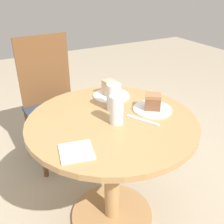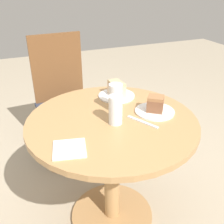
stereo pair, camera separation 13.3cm
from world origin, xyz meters
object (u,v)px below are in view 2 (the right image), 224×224
Objects in this scene: glass_lemonade at (116,98)px; plate_near at (155,111)px; cake_slice_far at (117,88)px; chair at (63,97)px; cake_slice_near at (155,104)px; glass_water at (115,111)px; plate_far at (117,96)px.

plate_near is at bearing -30.57° from glass_lemonade.
plate_near is 0.29m from cake_slice_far.
plate_near is at bearing -72.41° from chair.
cake_slice_far reaches higher than plate_near.
cake_slice_far is (0.21, -0.59, 0.27)m from chair.
glass_lemonade reaches higher than cake_slice_near.
plate_near is 0.25m from glass_water.
plate_near is 0.29m from plate_far.
glass_water is at bearing -87.98° from chair.
chair is at bearing 110.75° from plate_near.
plate_near is (0.33, -0.86, 0.22)m from chair.
plate_near is at bearing -67.40° from plate_far.
plate_far is at bearing 112.60° from cake_slice_near.
plate_far is (-0.11, 0.27, 0.00)m from plate_near.
glass_lemonade is (-0.18, 0.11, 0.06)m from plate_near.
cake_slice_far is 0.17m from glass_lemonade.
plate_far is 1.96× the size of cake_slice_near.
cake_slice_near is at bearing -67.40° from plate_far.
cake_slice_near is at bearing -67.40° from cake_slice_far.
glass_water reaches higher than cake_slice_near.
glass_water is (-0.24, -0.03, 0.01)m from cake_slice_near.
glass_lemonade is at bearing 66.11° from glass_water.
glass_water is at bearing -114.38° from cake_slice_far.
plate_far is at bearing 0.00° from cake_slice_far.
plate_far is 0.29m from cake_slice_near.
plate_near is 0.97× the size of plate_far.
cake_slice_far is at bearing 0.00° from plate_far.
plate_far is 1.49× the size of glass_water.
glass_lemonade is at bearing 149.43° from plate_near.
glass_lemonade is at bearing -114.80° from plate_far.
glass_lemonade is (-0.18, 0.11, 0.02)m from cake_slice_near.
plate_near is 1.74× the size of cake_slice_far.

